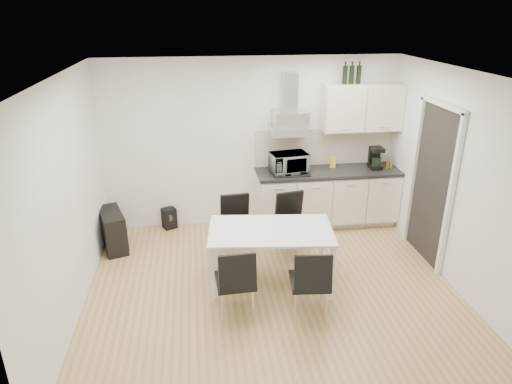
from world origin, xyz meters
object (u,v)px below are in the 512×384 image
(kitchenette, at_px, (329,175))
(chair_far_left, at_px, (238,229))
(chair_near_right, at_px, (309,282))
(guitar_amp, at_px, (113,230))
(chair_far_right, at_px, (294,226))
(floor_speaker, at_px, (169,218))
(dining_table, at_px, (271,235))
(chair_near_left, at_px, (235,282))

(kitchenette, relative_size, chair_far_left, 2.86)
(chair_near_right, bearing_deg, guitar_amp, 146.87)
(chair_far_right, bearing_deg, chair_far_left, -12.70)
(chair_far_left, bearing_deg, guitar_amp, -21.79)
(kitchenette, height_order, floor_speaker, kitchenette)
(dining_table, bearing_deg, chair_far_left, 122.52)
(kitchenette, xyz_separation_m, dining_table, (-1.18, -1.58, -0.15))
(chair_near_left, bearing_deg, guitar_amp, 128.86)
(kitchenette, xyz_separation_m, floor_speaker, (-2.51, 0.17, -0.67))
(chair_far_left, distance_m, floor_speaker, 1.47)
(dining_table, bearing_deg, kitchenette, 59.60)
(dining_table, relative_size, floor_speaker, 4.79)
(dining_table, xyz_separation_m, chair_near_left, (-0.49, -0.59, -0.24))
(dining_table, relative_size, chair_far_right, 1.79)
(floor_speaker, bearing_deg, chair_far_right, -56.33)
(chair_far_right, xyz_separation_m, guitar_amp, (-2.53, 0.53, -0.16))
(guitar_amp, height_order, floor_speaker, guitar_amp)
(floor_speaker, bearing_deg, kitchenette, -28.63)
(kitchenette, relative_size, floor_speaker, 7.64)
(chair_far_right, bearing_deg, kitchenette, -140.03)
(chair_near_right, bearing_deg, chair_far_left, 120.34)
(dining_table, bearing_deg, chair_far_right, 62.95)
(dining_table, relative_size, chair_near_left, 1.79)
(dining_table, bearing_deg, chair_near_left, -123.23)
(dining_table, distance_m, guitar_amp, 2.44)
(chair_near_left, bearing_deg, chair_far_right, 50.71)
(chair_far_right, bearing_deg, chair_near_left, 42.56)
(chair_far_left, bearing_deg, kitchenette, -155.31)
(floor_speaker, bearing_deg, chair_near_left, -95.37)
(dining_table, distance_m, chair_far_left, 0.81)
(chair_near_right, height_order, guitar_amp, chair_near_right)
(chair_near_right, xyz_separation_m, guitar_amp, (-2.40, 1.91, -0.16))
(chair_far_left, bearing_deg, floor_speaker, -52.63)
(floor_speaker, bearing_deg, dining_table, -77.74)
(chair_near_right, bearing_deg, dining_table, 119.19)
(chair_far_left, bearing_deg, chair_near_right, 109.32)
(dining_table, xyz_separation_m, chair_far_right, (0.44, 0.67, -0.24))
(dining_table, height_order, chair_far_left, chair_far_left)
(chair_far_right, distance_m, chair_near_left, 1.57)
(kitchenette, distance_m, chair_near_left, 2.77)
(chair_far_left, xyz_separation_m, chair_near_left, (-0.15, -1.29, 0.00))
(guitar_amp, bearing_deg, chair_near_right, -57.05)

